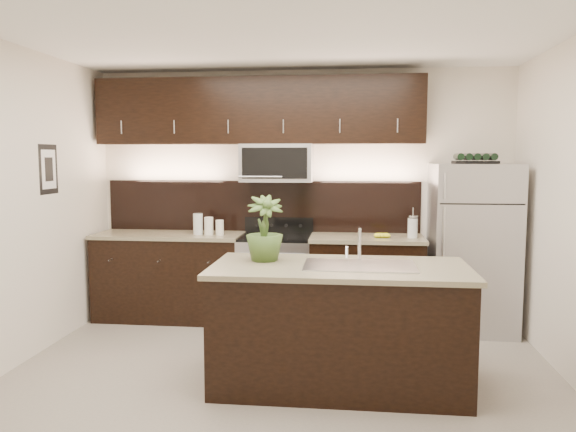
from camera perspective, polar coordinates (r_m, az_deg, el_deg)
The scene contains 12 objects.
ground at distance 4.55m, azimuth -0.94°, elevation -16.80°, with size 4.50×4.50×0.00m, color gray.
room_walls at distance 4.17m, azimuth -2.56°, elevation 5.08°, with size 4.52×4.02×2.71m.
counter_run at distance 6.07m, azimuth -3.17°, elevation -6.30°, with size 3.51×0.65×0.94m.
upper_fixtures at distance 6.08m, azimuth -2.78°, elevation 9.55°, with size 3.49×0.40×1.66m.
island at distance 4.42m, azimuth 5.22°, elevation -10.99°, with size 1.96×0.96×0.94m.
sink_faucet at distance 4.31m, azimuth 7.29°, elevation -4.82°, with size 0.84×0.50×0.28m.
refrigerator at distance 5.99m, azimuth 18.19°, elevation -3.09°, with size 0.82×0.74×1.70m, color #B2B2B7.
wine_rack at distance 5.92m, azimuth 18.48°, elevation 5.51°, with size 0.42×0.26×0.10m.
plant at distance 4.45m, azimuth -2.40°, elevation -1.25°, with size 0.29×0.29×0.52m, color #385421.
canisters at distance 6.03m, azimuth -8.31°, elevation -0.95°, with size 0.34×0.12×0.22m.
french_press at distance 5.87m, azimuth 12.54°, elevation -1.08°, with size 0.10×0.10×0.30m.
bananas at distance 5.83m, azimuth 9.05°, elevation -1.92°, with size 0.17×0.13×0.05m, color yellow.
Camera 1 is at (0.54, -4.16, 1.76)m, focal length 35.00 mm.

